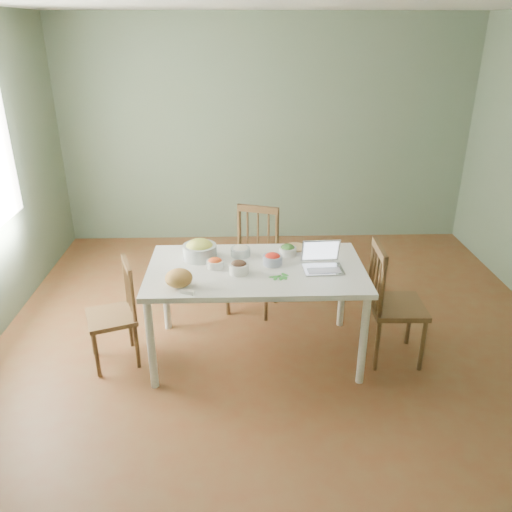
{
  "coord_description": "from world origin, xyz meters",
  "views": [
    {
      "loc": [
        -0.34,
        -3.77,
        2.52
      ],
      "look_at": [
        -0.22,
        -0.15,
        0.9
      ],
      "focal_mm": 35.9,
      "sensor_mm": 36.0,
      "label": 1
    }
  ],
  "objects_px": {
    "chair_left": "(111,315)",
    "chair_far": "(252,262)",
    "bread_boule": "(179,278)",
    "bowl_squash": "(200,249)",
    "chair_right": "(398,304)",
    "dining_table": "(256,312)",
    "laptop": "(324,258)"
  },
  "relations": [
    {
      "from": "chair_left",
      "to": "chair_far",
      "type": "bearing_deg",
      "value": 105.57
    },
    {
      "from": "chair_left",
      "to": "bread_boule",
      "type": "bearing_deg",
      "value": 49.06
    },
    {
      "from": "bread_boule",
      "to": "bowl_squash",
      "type": "distance_m",
      "value": 0.5
    },
    {
      "from": "chair_right",
      "to": "bread_boule",
      "type": "relative_size",
      "value": 4.99
    },
    {
      "from": "bread_boule",
      "to": "bowl_squash",
      "type": "height_order",
      "value": "bowl_squash"
    },
    {
      "from": "dining_table",
      "to": "laptop",
      "type": "bearing_deg",
      "value": -7.26
    },
    {
      "from": "chair_left",
      "to": "chair_right",
      "type": "height_order",
      "value": "chair_right"
    },
    {
      "from": "chair_right",
      "to": "laptop",
      "type": "relative_size",
      "value": 3.31
    },
    {
      "from": "dining_table",
      "to": "bowl_squash",
      "type": "height_order",
      "value": "bowl_squash"
    },
    {
      "from": "dining_table",
      "to": "bowl_squash",
      "type": "distance_m",
      "value": 0.69
    },
    {
      "from": "chair_left",
      "to": "bowl_squash",
      "type": "xyz_separation_m",
      "value": [
        0.71,
        0.26,
        0.44
      ]
    },
    {
      "from": "bread_boule",
      "to": "bowl_squash",
      "type": "bearing_deg",
      "value": 76.22
    },
    {
      "from": "chair_left",
      "to": "bowl_squash",
      "type": "distance_m",
      "value": 0.87
    },
    {
      "from": "chair_left",
      "to": "chair_right",
      "type": "relative_size",
      "value": 0.87
    },
    {
      "from": "chair_left",
      "to": "bread_boule",
      "type": "relative_size",
      "value": 4.35
    },
    {
      "from": "laptop",
      "to": "chair_far",
      "type": "bearing_deg",
      "value": 120.44
    },
    {
      "from": "chair_right",
      "to": "dining_table",
      "type": "bearing_deg",
      "value": 87.73
    },
    {
      "from": "chair_right",
      "to": "chair_left",
      "type": "bearing_deg",
      "value": 91.61
    },
    {
      "from": "bread_boule",
      "to": "laptop",
      "type": "distance_m",
      "value": 1.12
    },
    {
      "from": "chair_right",
      "to": "laptop",
      "type": "bearing_deg",
      "value": 90.31
    },
    {
      "from": "dining_table",
      "to": "chair_far",
      "type": "distance_m",
      "value": 0.76
    },
    {
      "from": "bread_boule",
      "to": "chair_right",
      "type": "bearing_deg",
      "value": 7.04
    },
    {
      "from": "bowl_squash",
      "to": "bread_boule",
      "type": "bearing_deg",
      "value": -103.78
    },
    {
      "from": "chair_far",
      "to": "chair_right",
      "type": "height_order",
      "value": "chair_right"
    },
    {
      "from": "dining_table",
      "to": "chair_left",
      "type": "relative_size",
      "value": 1.95
    },
    {
      "from": "chair_far",
      "to": "laptop",
      "type": "distance_m",
      "value": 1.06
    },
    {
      "from": "dining_table",
      "to": "chair_left",
      "type": "xyz_separation_m",
      "value": [
        -1.16,
        -0.07,
        0.04
      ]
    },
    {
      "from": "bread_boule",
      "to": "dining_table",
      "type": "bearing_deg",
      "value": 27.3
    },
    {
      "from": "bread_boule",
      "to": "bowl_squash",
      "type": "relative_size",
      "value": 0.73
    },
    {
      "from": "chair_right",
      "to": "bowl_squash",
      "type": "bearing_deg",
      "value": 82.08
    },
    {
      "from": "chair_far",
      "to": "bowl_squash",
      "type": "relative_size",
      "value": 3.63
    },
    {
      "from": "bowl_squash",
      "to": "chair_far",
      "type": "bearing_deg",
      "value": 51.84
    }
  ]
}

